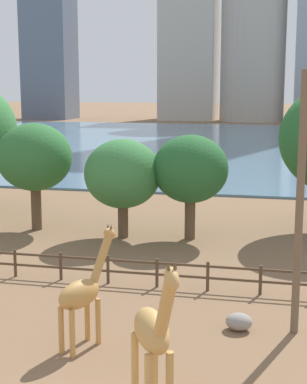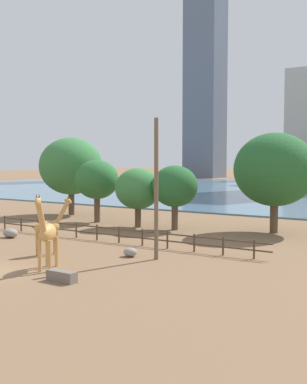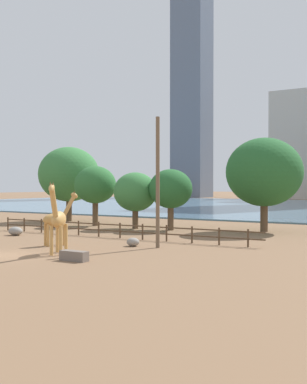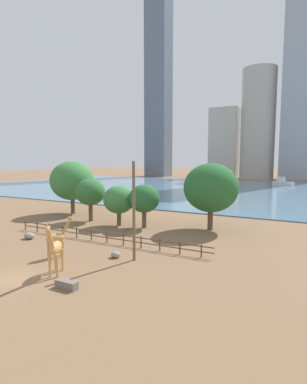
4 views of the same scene
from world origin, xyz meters
name	(u,v)px [view 2 (image 2 of 4)]	position (x,y,z in m)	size (l,w,h in m)	color
giraffe_tall	(47,233)	(2.49, 2.26, 2.23)	(2.04, 3.12, 4.70)	tan
giraffe_companion	(49,227)	(-0.68, 5.59, 1.93)	(1.62, 2.80, 4.04)	#C18C47
utility_pole	(156,189)	(6.37, 8.34, 4.67)	(0.28, 0.28, 9.33)	brown
boulder_near_fence	(130,252)	(4.40, 8.12, 0.31)	(0.97, 0.83, 0.63)	gray
boulder_by_pole	(10,233)	(-8.73, 9.03, 0.38)	(1.42, 1.02, 0.77)	gray
feeding_trough	(62,276)	(5.18, 0.66, 0.30)	(1.80, 0.60, 0.60)	#72665B
enclosure_fence	(111,233)	(-0.26, 12.00, 0.76)	(26.12, 0.14, 1.30)	#4C3826
tree_left_large	(138,189)	(-3.24, 20.03, 3.75)	(4.44, 4.44, 5.78)	brown
tree_center_broad	(175,187)	(0.64, 20.51, 4.07)	(4.32, 4.32, 6.05)	brown
tree_right_tall	(71,166)	(-15.77, 24.21, 5.78)	(7.48, 7.48, 9.16)	brown
tree_left_small	(275,170)	(9.10, 23.69, 5.70)	(7.30, 7.30, 9.00)	brown
tree_right_small	(97,180)	(-8.97, 20.75, 4.47)	(4.57, 4.57, 6.56)	brown
skyline_tower_glass	(206,24)	(-54.42, 135.09, 53.51)	(11.98, 11.07, 107.03)	slate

